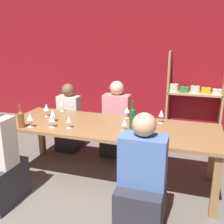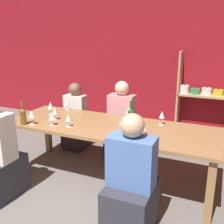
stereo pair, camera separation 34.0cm
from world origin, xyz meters
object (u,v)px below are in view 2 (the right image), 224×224
object	(u,v)px
wine_glass_red_e	(162,115)
wine_glass_red_a	(122,123)
wine_bottle_green	(23,116)
wine_bottle_dark	(131,118)
wine_glass_red_b	(50,106)
wine_glass_white_b	(67,102)
wine_glass_empty_c	(32,115)
person_far_a	(76,124)
wine_glass_white_a	(68,118)
dining_table	(109,131)
wine_glass_empty_a	(55,111)
wine_glass_red_c	(52,116)
shelf_unit	(204,107)
person_near_a	(131,190)
person_far_b	(121,127)
wine_glass_empty_b	(129,111)
wine_glass_red_d	(144,126)

from	to	relation	value
wine_glass_red_e	wine_glass_red_a	bearing A→B (deg)	-132.40
wine_glass_red_e	wine_bottle_green	bearing A→B (deg)	-156.74
wine_bottle_green	wine_bottle_dark	xyz separation A→B (m)	(1.33, 0.37, 0.03)
wine_glass_red_b	wine_glass_white_b	world-z (taller)	wine_glass_red_b
wine_glass_empty_c	person_far_a	bearing A→B (deg)	92.00
wine_glass_white_a	wine_bottle_green	bearing A→B (deg)	-164.20
dining_table	wine_glass_red_b	world-z (taller)	wine_glass_red_b
wine_glass_empty_a	wine_glass_red_c	bearing A→B (deg)	-63.88
wine_glass_red_c	wine_bottle_dark	bearing A→B (deg)	14.36
wine_glass_red_a	shelf_unit	bearing A→B (deg)	70.94
shelf_unit	wine_glass_white_b	xyz separation A→B (m)	(-1.89, -1.67, 0.28)
wine_glass_white_b	person_near_a	size ratio (longest dim) A/B	0.15
wine_glass_red_a	person_far_b	xyz separation A→B (m)	(-0.39, 0.98, -0.43)
wine_glass_red_b	wine_bottle_green	bearing A→B (deg)	-95.51
person_far_a	person_far_b	distance (m)	0.81
person_near_a	person_far_a	bearing A→B (deg)	135.03
wine_glass_white_a	person_near_a	xyz separation A→B (m)	(1.04, -0.54, -0.44)
wine_glass_red_b	wine_glass_empty_b	distance (m)	1.14
wine_bottle_green	wine_glass_empty_c	size ratio (longest dim) A/B	1.71
person_far_b	person_near_a	bearing A→B (deg)	114.61
dining_table	wine_glass_red_a	distance (m)	0.32
wine_glass_red_e	wine_glass_red_b	bearing A→B (deg)	-173.13
wine_glass_red_a	wine_glass_red_c	xyz separation A→B (m)	(-0.89, -0.16, 0.02)
wine_glass_red_c	person_near_a	size ratio (longest dim) A/B	0.15
wine_glass_white_a	wine_glass_red_e	xyz separation A→B (m)	(1.06, 0.54, 0.02)
shelf_unit	person_near_a	distance (m)	2.91
wine_glass_red_d	wine_glass_white_b	size ratio (longest dim) A/B	0.93
wine_glass_red_a	person_far_b	bearing A→B (deg)	111.77
wine_glass_red_e	wine_glass_white_b	world-z (taller)	wine_glass_red_e
dining_table	wine_glass_empty_a	world-z (taller)	wine_glass_empty_a
wine_glass_red_e	person_far_a	bearing A→B (deg)	163.39
wine_glass_red_a	wine_glass_red_b	distance (m)	1.23
wine_bottle_dark	wine_glass_empty_a	xyz separation A→B (m)	(-1.07, -0.04, -0.02)
wine_glass_white_b	person_far_b	xyz separation A→B (m)	(0.73, 0.44, -0.45)
wine_bottle_green	wine_glass_empty_b	distance (m)	1.40
dining_table	person_near_a	world-z (taller)	person_near_a
wine_glass_white_b	wine_glass_empty_b	bearing A→B (deg)	-1.29
wine_glass_white_b	wine_glass_red_c	bearing A→B (deg)	-71.74
wine_glass_red_b	person_far_b	size ratio (longest dim) A/B	0.16
dining_table	wine_glass_red_b	bearing A→B (deg)	174.21
wine_glass_red_a	wine_glass_red_b	size ratio (longest dim) A/B	0.80
person_near_a	wine_glass_empty_b	bearing A→B (deg)	111.42
wine_bottle_green	wine_glass_white_a	distance (m)	0.60
wine_bottle_green	wine_glass_empty_b	world-z (taller)	wine_bottle_green
wine_glass_white_a	wine_glass_red_c	world-z (taller)	wine_glass_red_c
wine_glass_red_a	wine_glass_red_c	world-z (taller)	wine_glass_red_c
wine_glass_red_c	wine_glass_white_b	size ratio (longest dim) A/B	0.99
wine_glass_red_c	wine_glass_red_e	world-z (taller)	wine_glass_red_e
wine_glass_empty_a	wine_glass_white_a	world-z (taller)	wine_glass_empty_a
wine_glass_white_a	wine_glass_empty_b	distance (m)	0.86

